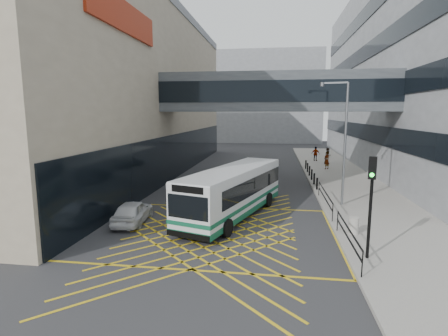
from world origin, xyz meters
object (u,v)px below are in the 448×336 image
at_px(street_lamp, 342,136).
at_px(litter_bin, 354,225).
at_px(traffic_light, 371,193).
at_px(bus, 234,190).
at_px(pedestrian_c, 316,154).
at_px(car_dark, 245,179).
at_px(car_silver, 258,163).
at_px(pedestrian_a, 327,160).
at_px(car_white, 133,212).
at_px(pedestrian_b, 328,156).

xyz_separation_m(street_lamp, litter_bin, (-0.29, -5.57, -3.92)).
bearing_deg(traffic_light, bus, 155.42).
bearing_deg(pedestrian_c, litter_bin, 111.09).
bearing_deg(car_dark, car_silver, -101.80).
height_order(bus, litter_bin, bus).
xyz_separation_m(bus, pedestrian_a, (7.60, 17.43, -0.42)).
height_order(car_silver, litter_bin, car_silver).
bearing_deg(traffic_light, car_dark, 132.26).
relative_size(litter_bin, pedestrian_a, 0.45).
distance_m(car_silver, pedestrian_a, 7.03).
xyz_separation_m(car_silver, litter_bin, (5.49, -19.75, -0.08)).
height_order(car_silver, traffic_light, traffic_light).
xyz_separation_m(bus, car_white, (-5.27, -2.11, -0.87)).
bearing_deg(car_white, pedestrian_b, -124.82).
xyz_separation_m(bus, car_silver, (0.59, 17.12, -0.85)).
relative_size(car_dark, litter_bin, 4.96).
bearing_deg(pedestrian_a, pedestrian_b, -143.09).
distance_m(car_dark, street_lamp, 9.25).
bearing_deg(pedestrian_b, car_silver, 166.84).
distance_m(bus, car_white, 5.74).
bearing_deg(street_lamp, bus, -142.00).
relative_size(car_white, litter_bin, 4.87).
bearing_deg(street_lamp, pedestrian_a, 98.36).
distance_m(bus, car_dark, 8.34).
bearing_deg(pedestrian_b, traffic_light, -136.23).
distance_m(street_lamp, litter_bin, 6.82).
distance_m(traffic_light, pedestrian_b, 26.99).
height_order(car_white, pedestrian_c, pedestrian_c).
bearing_deg(pedestrian_a, car_dark, 6.48).
distance_m(car_white, pedestrian_c, 28.56).
bearing_deg(litter_bin, traffic_light, -92.00).
relative_size(car_white, pedestrian_b, 2.22).
bearing_deg(car_dark, bus, 83.62).
height_order(traffic_light, pedestrian_a, traffic_light).
distance_m(bus, pedestrian_b, 22.78).
bearing_deg(car_dark, pedestrian_b, -130.14).
relative_size(car_silver, pedestrian_c, 2.45).
xyz_separation_m(bus, car_dark, (-0.12, 8.30, -0.87)).
relative_size(traffic_light, pedestrian_c, 2.40).
xyz_separation_m(traffic_light, street_lamp, (0.39, 8.53, 1.65)).
bearing_deg(litter_bin, car_white, 177.36).
bearing_deg(car_dark, litter_bin, 112.34).
xyz_separation_m(car_white, litter_bin, (11.35, -0.52, -0.06)).
distance_m(car_dark, car_silver, 8.85).
relative_size(car_white, car_dark, 0.98).
bearing_deg(car_white, car_silver, -111.67).
relative_size(traffic_light, street_lamp, 0.54).
height_order(bus, traffic_light, traffic_light).
relative_size(street_lamp, pedestrian_b, 4.25).
xyz_separation_m(car_dark, traffic_light, (6.09, -13.90, 2.20)).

